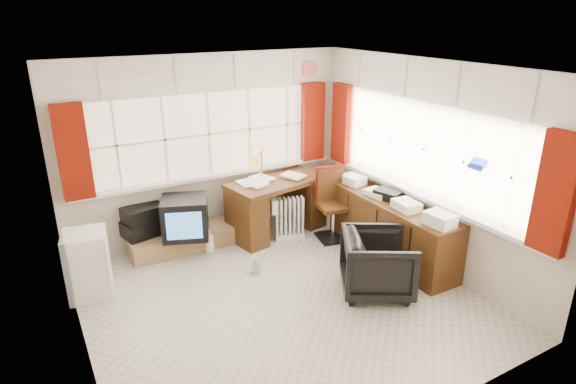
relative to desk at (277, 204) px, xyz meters
name	(u,v)px	position (x,y,z in m)	size (l,w,h in m)	color
ground	(281,299)	(-0.79, -1.53, -0.44)	(4.00, 4.00, 0.00)	beige
room_walls	(280,171)	(-0.79, -1.53, 1.06)	(4.00, 4.00, 4.00)	beige
window_back	(212,171)	(-0.79, 0.41, 0.50)	(3.70, 0.12, 3.60)	beige
window_right	(419,189)	(1.15, -1.53, 0.50)	(0.12, 3.70, 3.60)	beige
curtains	(309,143)	(0.13, -0.61, 1.01)	(3.83, 3.83, 1.15)	maroon
overhead_cabinets	(312,77)	(0.19, -0.55, 1.81)	(3.98, 3.98, 0.48)	white
desk	(277,204)	(0.00, 0.00, 0.00)	(1.48, 0.91, 0.83)	#4B2711
desk_lamp	(262,156)	(-0.15, 0.15, 0.68)	(0.20, 0.18, 0.47)	#F5A10A
task_chair	(331,201)	(0.60, -0.46, 0.09)	(0.50, 0.52, 1.00)	black
office_chair	(378,263)	(0.23, -1.93, -0.09)	(0.76, 0.78, 0.71)	black
radiator	(289,222)	(0.04, -0.27, -0.19)	(0.44, 0.27, 0.61)	white
credenza	(391,228)	(0.94, -1.33, -0.05)	(0.50, 2.00, 0.85)	#4B2711
file_tray	(389,194)	(0.97, -1.21, 0.36)	(0.26, 0.33, 0.11)	black
tv_bench	(183,240)	(-1.34, 0.19, -0.32)	(1.40, 0.50, 0.25)	#A58552
crt_tv	(185,217)	(-1.33, 0.02, 0.07)	(0.72, 0.69, 0.52)	black
hifi_stack	(144,221)	(-1.78, 0.33, 0.00)	(0.62, 0.46, 0.40)	black
mini_fridge	(88,264)	(-2.59, -0.40, -0.06)	(0.52, 0.53, 0.76)	white
spray_bottle_a	(209,241)	(-1.07, -0.09, -0.29)	(0.12, 0.12, 0.31)	white
spray_bottle_b	(256,265)	(-0.78, -0.89, -0.34)	(0.09, 0.10, 0.21)	#7FBEB3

